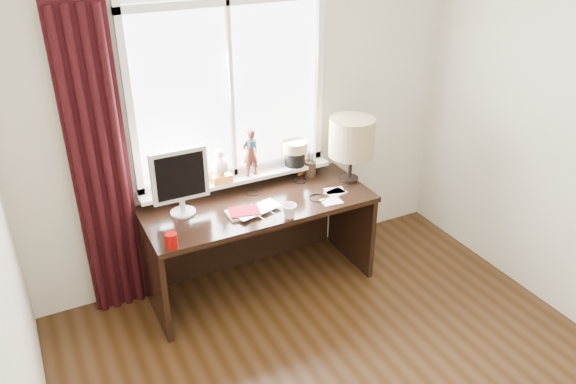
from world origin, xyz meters
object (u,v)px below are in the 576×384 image
mug (289,211)px  red_cup (172,241)px  laptop (257,210)px  table_lamp (352,138)px  desk (254,224)px  monitor (180,178)px

mug → red_cup: bearing=180.0°
laptop → table_lamp: size_ratio=0.68×
laptop → red_cup: 0.69m
mug → table_lamp: bearing=23.4°
red_cup → mug: bearing=0.0°
red_cup → desk: 0.89m
mug → table_lamp: table_lamp is taller
mug → table_lamp: (0.69, 0.30, 0.31)m
laptop → monitor: size_ratio=0.72×
mug → table_lamp: 0.81m
monitor → table_lamp: 1.34m
desk → monitor: monitor is taller
laptop → red_cup: red_cup is taller
laptop → mug: (0.17, -0.17, 0.04)m
desk → table_lamp: size_ratio=3.27×
mug → monitor: bearing=148.7°
red_cup → table_lamp: (1.53, 0.30, 0.31)m
desk → monitor: 0.76m
monitor → laptop: bearing=-25.2°
desk → table_lamp: 1.00m
laptop → mug: bearing=-59.3°
red_cup → monitor: (0.20, 0.39, 0.23)m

